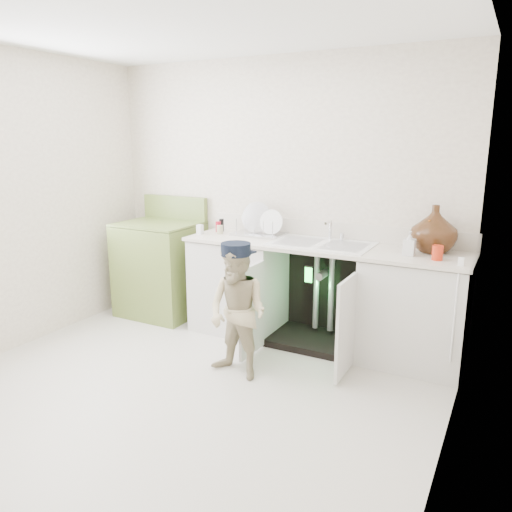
{
  "coord_description": "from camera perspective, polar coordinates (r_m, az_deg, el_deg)",
  "views": [
    {
      "loc": [
        2.0,
        -2.72,
        1.79
      ],
      "look_at": [
        0.19,
        0.7,
        0.86
      ],
      "focal_mm": 35.0,
      "sensor_mm": 36.0,
      "label": 1
    }
  ],
  "objects": [
    {
      "name": "room_shell",
      "position": [
        3.42,
        -8.34,
        4.24
      ],
      "size": [
        6.0,
        5.5,
        1.26
      ],
      "color": "#EEE4CC",
      "rests_on": "ground"
    },
    {
      "name": "ground",
      "position": [
        3.82,
        -7.69,
        -14.61
      ],
      "size": [
        3.5,
        3.5,
        0.0
      ],
      "primitive_type": "plane",
      "color": "beige",
      "rests_on": "ground"
    },
    {
      "name": "counter_run",
      "position": [
        4.37,
        7.85,
        -4.02
      ],
      "size": [
        2.44,
        1.02,
        1.27
      ],
      "color": "silver",
      "rests_on": "ground"
    },
    {
      "name": "repair_worker",
      "position": [
        3.75,
        -2.1,
        -6.32
      ],
      "size": [
        0.66,
        0.76,
        1.03
      ],
      "rotation": [
        0.0,
        0.0,
        -0.14
      ],
      "color": "#CAB591",
      "rests_on": "ground"
    },
    {
      "name": "avocado_stove",
      "position": [
        5.19,
        -10.84,
        -1.27
      ],
      "size": [
        0.77,
        0.65,
        1.19
      ],
      "color": "olive",
      "rests_on": "ground"
    }
  ]
}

